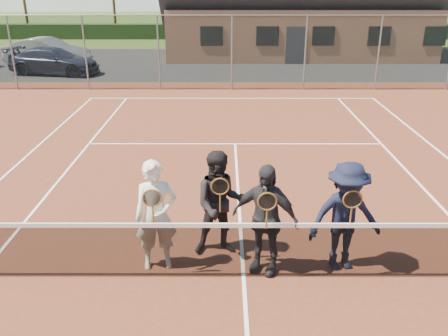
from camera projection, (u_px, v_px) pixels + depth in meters
The scene contains 13 objects.
ground at pixel (230, 64), 25.96m from camera, with size 220.00×220.00×0.00m, color #32491A.
court_surface at pixel (244, 277), 7.38m from camera, with size 30.00×30.00×0.02m, color #562819.
tarmac_carpark at pixel (157, 64), 25.96m from camera, with size 40.00×12.00×0.01m, color black.
hedge_row at pixel (228, 31), 36.90m from camera, with size 40.00×1.20×1.10m, color black.
car_b at pixel (48, 52), 25.09m from camera, with size 1.55×4.44×1.46m, color gray.
car_c at pixel (54, 61), 22.97m from camera, with size 1.78×4.38×1.27m, color #191D33.
court_markings at pixel (244, 277), 7.37m from camera, with size 11.03×23.83×0.01m.
tennis_net at pixel (244, 248), 7.18m from camera, with size 11.68×0.08×1.10m.
perimeter_fence at pixel (232, 53), 19.35m from camera, with size 30.07×0.07×3.02m.
player_a at pixel (156, 216), 7.34m from camera, with size 0.72×0.56×1.80m.
player_b at pixel (220, 204), 7.73m from camera, with size 0.93×0.76×1.80m.
player_c at pixel (265, 219), 7.24m from camera, with size 1.14×0.82×1.80m.
player_d at pixel (345, 217), 7.31m from camera, with size 1.26×0.85×1.80m.
Camera 1 is at (-0.30, -6.22, 4.33)m, focal length 38.00 mm.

